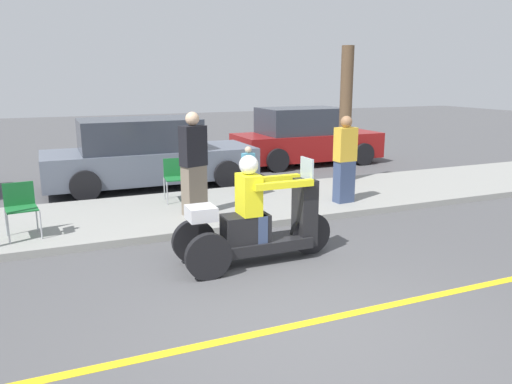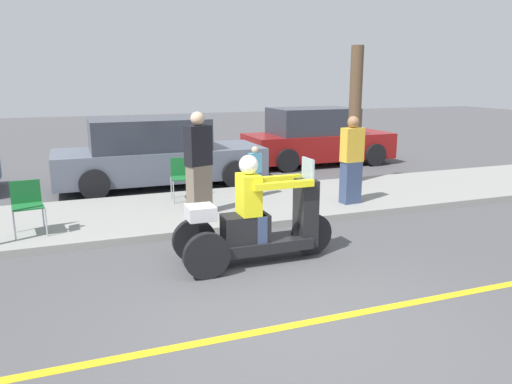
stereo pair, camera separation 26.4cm
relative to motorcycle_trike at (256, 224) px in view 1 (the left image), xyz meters
The scene contains 12 objects.
ground_plane 1.94m from the motorcycle_trike, 96.22° to the right, with size 60.00×60.00×0.00m, color #4C4C4F.
lane_stripe 1.93m from the motorcycle_trike, 90.21° to the right, with size 24.00×0.12×0.01m.
sidewalk_strip 2.80m from the motorcycle_trike, 94.19° to the left, with size 28.00×2.80×0.12m.
motorcycle_trike is the anchor object (origin of this frame).
spectator_far_back 3.37m from the motorcycle_trike, 69.73° to the left, with size 0.25×0.16×1.03m.
spectator_with_child 2.34m from the motorcycle_trike, 95.48° to the left, with size 0.49×0.39×1.81m.
spectator_near_curb 3.39m from the motorcycle_trike, 36.60° to the left, with size 0.42×0.27×1.67m.
folding_chair_curbside 3.68m from the motorcycle_trike, 144.51° to the left, with size 0.52×0.52×0.82m.
folding_chair_set_back 3.46m from the motorcycle_trike, 94.23° to the left, with size 0.51×0.51×0.82m.
parked_car_lot_left 8.10m from the motorcycle_trike, 56.76° to the left, with size 4.24×1.93×1.64m.
parked_car_lot_far 5.52m from the motorcycle_trike, 94.24° to the left, with size 4.78×2.01×1.58m.
tree_trunk 5.45m from the motorcycle_trike, 44.48° to the left, with size 0.28×0.28×3.07m.
Camera 1 is at (-2.37, -4.18, 2.52)m, focal length 35.00 mm.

